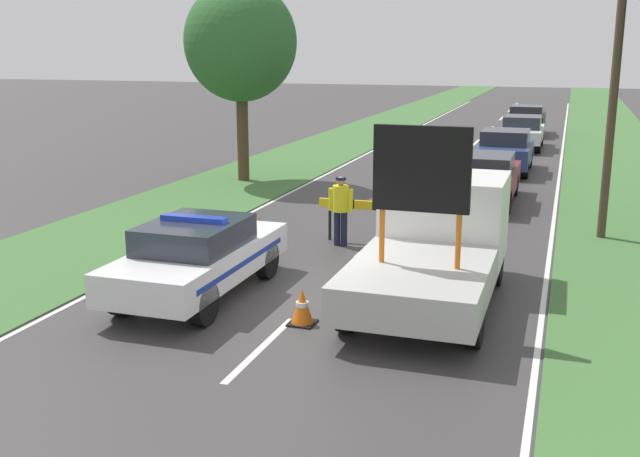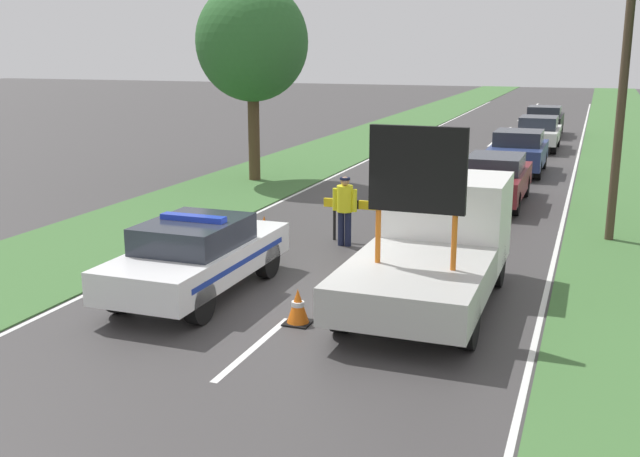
{
  "view_description": "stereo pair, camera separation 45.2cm",
  "coord_description": "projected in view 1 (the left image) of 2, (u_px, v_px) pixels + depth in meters",
  "views": [
    {
      "loc": [
        4.23,
        -12.14,
        4.48
      ],
      "look_at": [
        -0.17,
        1.12,
        1.1
      ],
      "focal_mm": 42.0,
      "sensor_mm": 36.0,
      "label": 1
    },
    {
      "loc": [
        4.66,
        -11.99,
        4.48
      ],
      "look_at": [
        -0.17,
        1.12,
        1.1
      ],
      "focal_mm": 42.0,
      "sensor_mm": 36.0,
      "label": 2
    }
  ],
  "objects": [
    {
      "name": "traffic_cone_near_police",
      "position": [
        302.0,
        307.0,
        12.4
      ],
      "size": [
        0.44,
        0.44,
        0.61
      ],
      "color": "black",
      "rests_on": "ground"
    },
    {
      "name": "traffic_cone_near_truck",
      "position": [
        216.0,
        235.0,
        16.96
      ],
      "size": [
        0.51,
        0.51,
        0.7
      ],
      "color": "black",
      "rests_on": "ground"
    },
    {
      "name": "grass_verge_right",
      "position": [
        620.0,
        162.0,
        30.07
      ],
      "size": [
        4.28,
        120.0,
        0.03
      ],
      "color": "#427038",
      "rests_on": "ground"
    },
    {
      "name": "traffic_cone_centre_front",
      "position": [
        260.0,
        228.0,
        17.86
      ],
      "size": [
        0.42,
        0.42,
        0.58
      ],
      "color": "black",
      "rests_on": "ground"
    },
    {
      "name": "lane_markings",
      "position": [
        457.0,
        161.0,
        30.38
      ],
      "size": [
        8.16,
        70.78,
        0.01
      ],
      "color": "silver",
      "rests_on": "ground"
    },
    {
      "name": "roadside_tree_near_right",
      "position": [
        241.0,
        43.0,
        24.82
      ],
      "size": [
        3.75,
        3.75,
        6.65
      ],
      "color": "#4C3823",
      "rests_on": "ground"
    },
    {
      "name": "grass_verge_left",
      "position": [
        324.0,
        149.0,
        33.92
      ],
      "size": [
        4.28,
        120.0,
        0.03
      ],
      "color": "#427038",
      "rests_on": "ground"
    },
    {
      "name": "police_officer",
      "position": [
        341.0,
        205.0,
        17.21
      ],
      "size": [
        0.58,
        0.37,
        1.63
      ],
      "rotation": [
        0.0,
        0.0,
        3.06
      ],
      "color": "#191E38",
      "rests_on": "ground"
    },
    {
      "name": "queued_car_wagon_maroon",
      "position": [
        485.0,
        178.0,
        22.04
      ],
      "size": [
        1.73,
        4.51,
        1.46
      ],
      "rotation": [
        0.0,
        0.0,
        3.14
      ],
      "color": "maroon",
      "rests_on": "ground"
    },
    {
      "name": "police_car",
      "position": [
        198.0,
        256.0,
        13.75
      ],
      "size": [
        1.8,
        4.53,
        1.53
      ],
      "rotation": [
        0.0,
        0.0,
        -0.01
      ],
      "color": "white",
      "rests_on": "ground"
    },
    {
      "name": "utility_pole",
      "position": [
        615.0,
        85.0,
        17.24
      ],
      "size": [
        1.2,
        0.2,
        7.06
      ],
      "color": "#473828",
      "rests_on": "ground"
    },
    {
      "name": "pedestrian_civilian",
      "position": [
        398.0,
        212.0,
        16.64
      ],
      "size": [
        0.56,
        0.36,
        1.57
      ],
      "rotation": [
        0.0,
        0.0,
        -0.37
      ],
      "color": "brown",
      "rests_on": "ground"
    },
    {
      "name": "ground_plane",
      "position": [
        310.0,
        302.0,
        13.55
      ],
      "size": [
        160.0,
        160.0,
        0.0
      ],
      "primitive_type": "plane",
      "color": "#3D3A3A"
    },
    {
      "name": "road_barrier",
      "position": [
        373.0,
        209.0,
        17.44
      ],
      "size": [
        2.61,
        0.08,
        1.0
      ],
      "rotation": [
        0.0,
        0.0,
        -0.04
      ],
      "color": "black",
      "rests_on": "ground"
    },
    {
      "name": "queued_car_sedan_black",
      "position": [
        526.0,
        119.0,
        39.47
      ],
      "size": [
        1.84,
        4.03,
        1.53
      ],
      "rotation": [
        0.0,
        0.0,
        3.14
      ],
      "color": "black",
      "rests_on": "ground"
    },
    {
      "name": "queued_car_van_white",
      "position": [
        522.0,
        131.0,
        33.95
      ],
      "size": [
        1.81,
        4.32,
        1.5
      ],
      "rotation": [
        0.0,
        0.0,
        3.14
      ],
      "color": "silver",
      "rests_on": "ground"
    },
    {
      "name": "work_truck",
      "position": [
        435.0,
        240.0,
        13.68
      ],
      "size": [
        2.28,
        5.28,
        3.3
      ],
      "rotation": [
        0.0,
        0.0,
        3.21
      ],
      "color": "white",
      "rests_on": "ground"
    },
    {
      "name": "queued_car_hatch_blue",
      "position": [
        505.0,
        150.0,
        27.56
      ],
      "size": [
        1.87,
        4.07,
        1.57
      ],
      "rotation": [
        0.0,
        0.0,
        3.14
      ],
      "color": "navy",
      "rests_on": "ground"
    }
  ]
}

